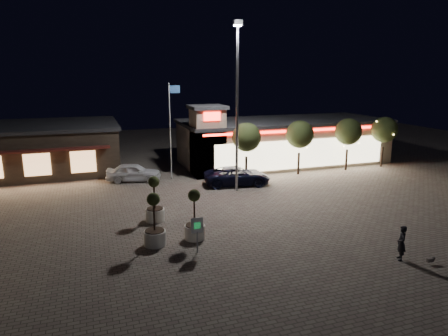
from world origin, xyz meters
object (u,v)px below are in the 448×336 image
object	(u,v)px
pickup_truck	(237,176)
planter_left	(155,207)
pedestrian	(401,243)
white_sedan	(134,172)
valet_sign	(197,228)
planter_mid	(155,229)

from	to	relation	value
pickup_truck	planter_left	xyz separation A→B (m)	(-7.58, -5.94, 0.13)
pedestrian	planter_left	size ratio (longest dim) A/B	0.61
white_sedan	pedestrian	world-z (taller)	pedestrian
pickup_truck	planter_left	bearing A→B (deg)	137.69
white_sedan	planter_left	bearing A→B (deg)	-165.41
white_sedan	pedestrian	bearing A→B (deg)	-137.30
planter_left	valet_sign	world-z (taller)	planter_left
pickup_truck	valet_sign	bearing A→B (deg)	159.83
white_sedan	valet_sign	size ratio (longest dim) A/B	2.41
white_sedan	planter_mid	distance (m)	13.29
planter_left	planter_mid	xyz separation A→B (m)	(-0.59, -3.49, 0.01)
white_sedan	planter_left	size ratio (longest dim) A/B	1.58
white_sedan	planter_mid	world-z (taller)	planter_mid
planter_mid	white_sedan	bearing A→B (deg)	88.14
pedestrian	planter_left	distance (m)	13.69
valet_sign	planter_left	bearing A→B (deg)	104.01
planter_mid	pedestrian	bearing A→B (deg)	-27.01
white_sedan	valet_sign	world-z (taller)	valet_sign
white_sedan	planter_left	distance (m)	9.79
white_sedan	valet_sign	bearing A→B (deg)	-160.84
pedestrian	valet_sign	world-z (taller)	valet_sign
pedestrian	valet_sign	size ratio (longest dim) A/B	0.94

